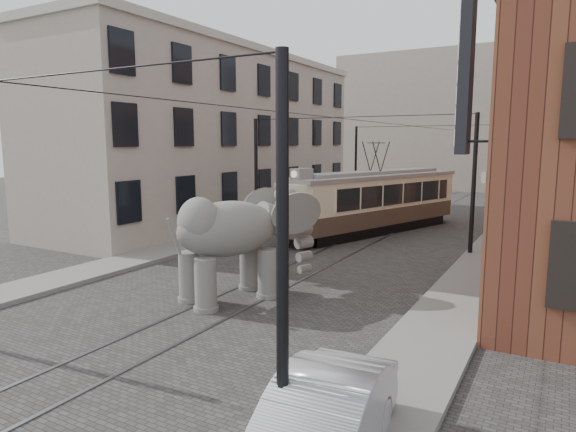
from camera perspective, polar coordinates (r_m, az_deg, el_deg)
The scene contains 10 objects.
ground at distance 18.63m, azimuth 0.87°, elevation -6.44°, with size 120.00×120.00×0.00m, color #413E3C.
tram_rails at distance 18.63m, azimuth 0.87°, elevation -6.40°, with size 1.54×80.00×0.02m, color slate, non-canonical shape.
sidewalk_right at distance 16.72m, azimuth 19.47°, elevation -8.40°, with size 2.00×60.00×0.15m, color slate.
sidewalk_left at distance 22.36m, azimuth -13.97°, elevation -3.98°, with size 2.00×60.00×0.15m, color slate.
stucco_building at distance 32.42m, azimuth -7.92°, elevation 8.72°, with size 7.00×24.00×10.00m, color #9F9184.
distant_block at distance 56.54m, azimuth 20.90°, elevation 10.11°, with size 28.00×10.00×14.00m, color #9F9184.
catenary at distance 22.68m, azimuth 6.48°, elevation 3.87°, with size 11.00×30.20×6.00m, color black, non-canonical shape.
tram at distance 26.92m, azimuth 9.93°, elevation 3.23°, with size 2.50×12.12×4.81m, color beige, non-canonical shape.
elephant at distance 15.23m, azimuth -6.84°, elevation -3.34°, with size 3.04×5.52×3.38m, color #63615B, non-canonical shape.
parked_car at distance 7.81m, azimuth 3.61°, elevation -23.08°, with size 1.48×4.20×1.38m, color #A8A7AC.
Camera 1 is at (8.57, -15.85, 4.77)m, focal length 31.03 mm.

